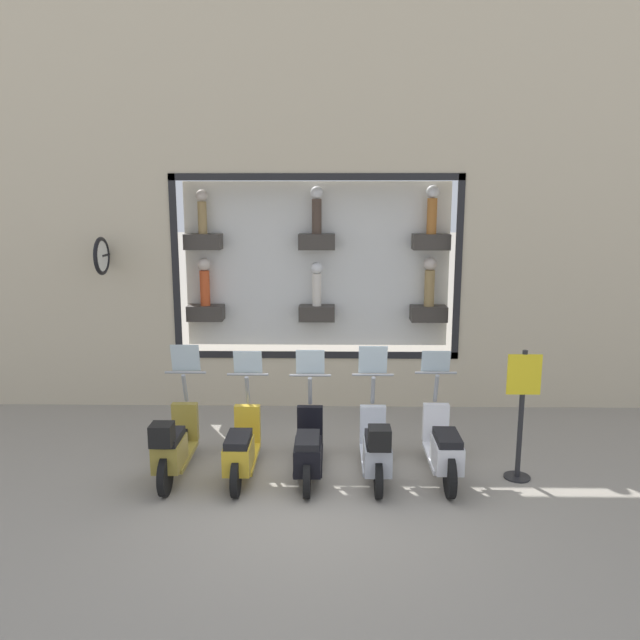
{
  "coord_description": "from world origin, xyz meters",
  "views": [
    {
      "loc": [
        -7.58,
        -0.26,
        3.81
      ],
      "look_at": [
        1.87,
        -0.09,
        1.93
      ],
      "focal_mm": 35.0,
      "sensor_mm": 36.0,
      "label": 1
    }
  ],
  "objects_px": {
    "scooter_yellow_3": "(242,448)",
    "scooter_silver_1": "(376,448)",
    "scooter_olive_4": "(174,445)",
    "scooter_black_2": "(308,449)",
    "scooter_white_0": "(443,448)",
    "shop_sign_post": "(522,410)"
  },
  "relations": [
    {
      "from": "scooter_yellow_3",
      "to": "shop_sign_post",
      "type": "relative_size",
      "value": 0.99
    },
    {
      "from": "scooter_white_0",
      "to": "scooter_yellow_3",
      "type": "bearing_deg",
      "value": 90.15
    },
    {
      "from": "scooter_silver_1",
      "to": "scooter_yellow_3",
      "type": "height_order",
      "value": "scooter_silver_1"
    },
    {
      "from": "scooter_black_2",
      "to": "scooter_yellow_3",
      "type": "height_order",
      "value": "scooter_black_2"
    },
    {
      "from": "scooter_yellow_3",
      "to": "shop_sign_post",
      "type": "height_order",
      "value": "shop_sign_post"
    },
    {
      "from": "scooter_olive_4",
      "to": "scooter_black_2",
      "type": "bearing_deg",
      "value": -88.38
    },
    {
      "from": "scooter_white_0",
      "to": "scooter_black_2",
      "type": "bearing_deg",
      "value": 90.24
    },
    {
      "from": "scooter_silver_1",
      "to": "scooter_olive_4",
      "type": "bearing_deg",
      "value": 89.86
    },
    {
      "from": "scooter_yellow_3",
      "to": "scooter_silver_1",
      "type": "bearing_deg",
      "value": -91.86
    },
    {
      "from": "scooter_white_0",
      "to": "shop_sign_post",
      "type": "distance_m",
      "value": 1.17
    },
    {
      "from": "scooter_olive_4",
      "to": "shop_sign_post",
      "type": "distance_m",
      "value": 4.73
    },
    {
      "from": "scooter_silver_1",
      "to": "scooter_olive_4",
      "type": "relative_size",
      "value": 0.99
    },
    {
      "from": "scooter_yellow_3",
      "to": "scooter_white_0",
      "type": "bearing_deg",
      "value": -89.85
    },
    {
      "from": "scooter_white_0",
      "to": "scooter_yellow_3",
      "type": "distance_m",
      "value": 2.75
    },
    {
      "from": "scooter_white_0",
      "to": "scooter_yellow_3",
      "type": "height_order",
      "value": "scooter_white_0"
    },
    {
      "from": "scooter_yellow_3",
      "to": "scooter_olive_4",
      "type": "height_order",
      "value": "scooter_olive_4"
    },
    {
      "from": "scooter_white_0",
      "to": "scooter_silver_1",
      "type": "distance_m",
      "value": 0.92
    },
    {
      "from": "shop_sign_post",
      "to": "scooter_white_0",
      "type": "bearing_deg",
      "value": 91.57
    },
    {
      "from": "scooter_olive_4",
      "to": "scooter_white_0",
      "type": "bearing_deg",
      "value": -89.07
    },
    {
      "from": "scooter_silver_1",
      "to": "shop_sign_post",
      "type": "height_order",
      "value": "shop_sign_post"
    },
    {
      "from": "scooter_white_0",
      "to": "shop_sign_post",
      "type": "bearing_deg",
      "value": -88.43
    },
    {
      "from": "scooter_yellow_3",
      "to": "scooter_olive_4",
      "type": "relative_size",
      "value": 0.99
    }
  ]
}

